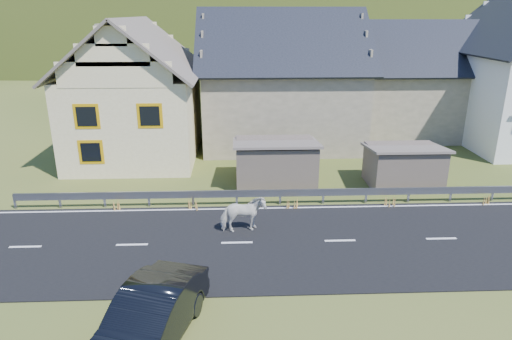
{
  "coord_description": "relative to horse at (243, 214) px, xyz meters",
  "views": [
    {
      "loc": [
        -3.91,
        -15.65,
        8.43
      ],
      "look_at": [
        -3.14,
        2.96,
        1.96
      ],
      "focal_mm": 32.0,
      "sensor_mm": 36.0,
      "label": 1
    }
  ],
  "objects": [
    {
      "name": "shed_left",
      "position": [
        1.74,
        5.54,
        0.31
      ],
      "size": [
        4.3,
        3.3,
        2.4
      ],
      "primitive_type": "cube",
      "color": "#6E5E52",
      "rests_on": "ground"
    },
    {
      "name": "shed_right",
      "position": [
        8.24,
        5.04,
        0.21
      ],
      "size": [
        3.8,
        2.9,
        2.2
      ],
      "primitive_type": "cube",
      "color": "#6E5E52",
      "rests_on": "ground"
    },
    {
      "name": "lane_markings",
      "position": [
        3.74,
        -0.96,
        -0.74
      ],
      "size": [
        60.0,
        6.6,
        0.01
      ],
      "primitive_type": "cube",
      "color": "silver",
      "rests_on": "road"
    },
    {
      "name": "car",
      "position": [
        -2.57,
        -6.47,
        0.0
      ],
      "size": [
        2.93,
        5.05,
        1.57
      ],
      "primitive_type": "imported",
      "rotation": [
        0.0,
        0.0,
        -0.28
      ],
      "color": "black",
      "rests_on": "ground"
    },
    {
      "name": "horse",
      "position": [
        0.0,
        0.0,
        0.0
      ],
      "size": [
        1.13,
        1.89,
        1.49
      ],
      "primitive_type": "imported",
      "rotation": [
        0.0,
        0.0,
        1.76
      ],
      "color": "silver",
      "rests_on": "road"
    },
    {
      "name": "road",
      "position": [
        3.74,
        -0.96,
        -0.77
      ],
      "size": [
        60.0,
        7.0,
        0.04
      ],
      "primitive_type": "cube",
      "color": "black",
      "rests_on": "ground"
    },
    {
      "name": "conifer_patch",
      "position": [
        -51.26,
        109.04,
        5.21
      ],
      "size": [
        76.0,
        50.0,
        28.0
      ],
      "primitive_type": "ellipsoid",
      "color": "black",
      "rests_on": "ground"
    },
    {
      "name": "ground",
      "position": [
        3.74,
        -0.96,
        -0.79
      ],
      "size": [
        160.0,
        160.0,
        0.0
      ],
      "primitive_type": "plane",
      "color": "#334616",
      "rests_on": "ground"
    },
    {
      "name": "house_stone_a",
      "position": [
        2.74,
        14.04,
        3.85
      ],
      "size": [
        10.8,
        9.8,
        8.9
      ],
      "color": "tan",
      "rests_on": "ground"
    },
    {
      "name": "mountain",
      "position": [
        8.74,
        179.04,
        -20.79
      ],
      "size": [
        440.0,
        280.0,
        260.0
      ],
      "primitive_type": "ellipsoid",
      "color": "#22340F",
      "rests_on": "ground"
    },
    {
      "name": "house_cream",
      "position": [
        -6.26,
        11.03,
        3.57
      ],
      "size": [
        7.8,
        9.8,
        8.3
      ],
      "color": "#F9E8B3",
      "rests_on": "ground"
    },
    {
      "name": "guardrail",
      "position": [
        3.74,
        2.72,
        -0.22
      ],
      "size": [
        28.1,
        0.09,
        0.75
      ],
      "color": "#93969B",
      "rests_on": "ground"
    },
    {
      "name": "house_stone_b",
      "position": [
        12.74,
        16.04,
        3.45
      ],
      "size": [
        9.8,
        8.8,
        8.1
      ],
      "color": "tan",
      "rests_on": "ground"
    }
  ]
}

